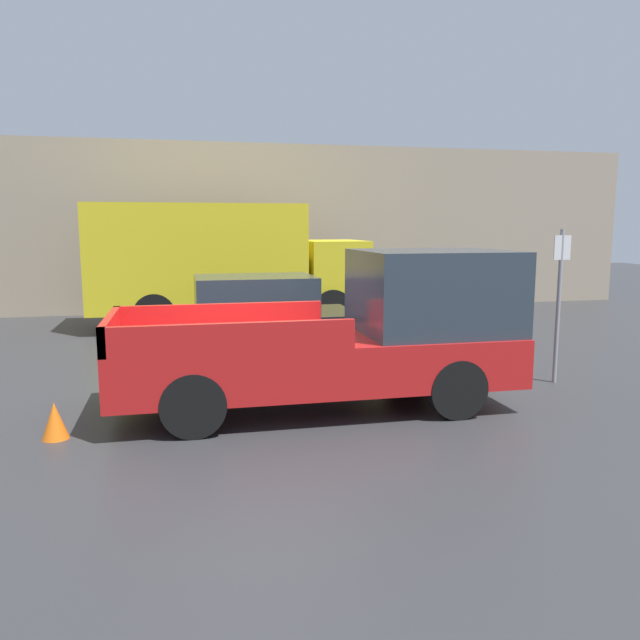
# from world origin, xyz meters

# --- Properties ---
(ground_plane) EXTENTS (60.00, 60.00, 0.00)m
(ground_plane) POSITION_xyz_m (0.00, 0.00, 0.00)
(ground_plane) COLOR #2D2D30
(building_wall) EXTENTS (28.00, 0.15, 5.13)m
(building_wall) POSITION_xyz_m (0.00, 10.36, 2.56)
(building_wall) COLOR gray
(building_wall) RESTS_ON ground
(pickup_truck) EXTENTS (5.72, 2.10, 2.27)m
(pickup_truck) POSITION_xyz_m (1.48, -0.49, 1.05)
(pickup_truck) COLOR red
(pickup_truck) RESTS_ON ground
(car) EXTENTS (4.26, 1.94, 1.64)m
(car) POSITION_xyz_m (0.37, 3.25, 0.81)
(car) COLOR black
(car) RESTS_ON ground
(delivery_truck) EXTENTS (7.12, 2.40, 3.18)m
(delivery_truck) POSITION_xyz_m (0.04, 7.45, 1.72)
(delivery_truck) COLOR gold
(delivery_truck) RESTS_ON ground
(parking_sign) EXTENTS (0.30, 0.07, 2.57)m
(parking_sign) POSITION_xyz_m (5.14, 0.07, 1.44)
(parking_sign) COLOR gray
(parking_sign) RESTS_ON ground
(traffic_cone) EXTENTS (0.33, 0.33, 0.47)m
(traffic_cone) POSITION_xyz_m (-2.58, -1.10, 0.23)
(traffic_cone) COLOR orange
(traffic_cone) RESTS_ON ground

